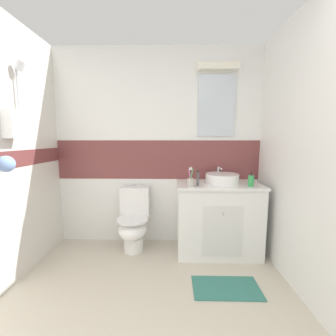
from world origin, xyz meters
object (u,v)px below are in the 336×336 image
toothpaste_tube_upright (198,179)px  sink_basin (222,178)px  toothbrush_cup (191,182)px  soap_dispenser (251,181)px  toilet (134,221)px

toothpaste_tube_upright → sink_basin: bearing=30.8°
toothbrush_cup → soap_dispenser: 0.66m
toothpaste_tube_upright → toilet: bearing=165.4°
toilet → toothpaste_tube_upright: 0.97m
soap_dispenser → toothpaste_tube_upright: bearing=179.8°
toilet → sink_basin: bearing=-0.7°
sink_basin → soap_dispenser: bearing=-33.9°
sink_basin → toothpaste_tube_upright: toothpaste_tube_upright is taller
toothbrush_cup → soap_dispenser: toothbrush_cup is taller
sink_basin → toilet: size_ratio=0.55×
toothpaste_tube_upright → soap_dispenser: bearing=-0.2°
sink_basin → toothbrush_cup: 0.43m
soap_dispenser → toothbrush_cup: bearing=-178.9°
sink_basin → toothpaste_tube_upright: 0.36m
toilet → toothbrush_cup: toothbrush_cup is taller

